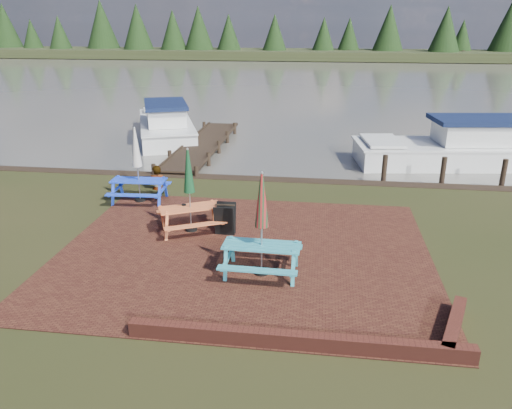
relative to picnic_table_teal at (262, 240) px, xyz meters
The scene contains 13 objects.
ground 1.00m from the picnic_table_teal, behind, with size 120.00×120.00×0.00m, color black.
paving 1.42m from the picnic_table_teal, 119.13° to the left, with size 9.00×7.50×0.02m, color #391812.
brick_wall 2.96m from the picnic_table_teal, 56.65° to the right, with size 6.21×1.79×0.30m.
water 37.02m from the picnic_table_teal, 90.87° to the left, with size 120.00×60.00×0.02m, color #4D4A42.
far_treeline 66.06m from the picnic_table_teal, 90.49° to the left, with size 120.00×10.00×8.10m.
picnic_table_teal is the anchor object (origin of this frame).
picnic_table_red 3.06m from the picnic_table_teal, 135.41° to the left, with size 2.11×2.03×2.27m.
picnic_table_blue 6.06m from the picnic_table_teal, 136.03° to the left, with size 1.75×1.57×2.33m.
chalkboard 2.40m from the picnic_table_teal, 120.97° to the left, with size 0.53×0.50×0.85m.
jetty 12.02m from the picnic_table_teal, 109.80° to the left, with size 1.76×9.08×1.00m.
boat_jetty 15.09m from the picnic_table_teal, 115.30° to the left, with size 4.76×7.49×2.05m.
boat_near 12.52m from the picnic_table_teal, 57.96° to the left, with size 8.05×3.68×2.10m.
person 6.86m from the picnic_table_teal, 127.76° to the left, with size 0.59×0.39×1.62m, color gray.
Camera 1 is at (1.78, -9.89, 5.38)m, focal length 35.00 mm.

